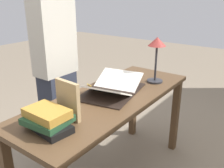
{
  "coord_description": "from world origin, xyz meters",
  "views": [
    {
      "loc": [
        1.37,
        1.02,
        1.5
      ],
      "look_at": [
        -0.05,
        -0.01,
        0.85
      ],
      "focal_mm": 40.0,
      "sensor_mm": 36.0,
      "label": 1
    }
  ],
  "objects_px": {
    "open_book": "(112,88)",
    "person_reader": "(56,69)",
    "book_standing_upright": "(68,100)",
    "coffee_mug": "(122,78)",
    "pencil": "(91,86)",
    "book_stack_tall": "(48,119)",
    "reading_lamp": "(157,49)"
  },
  "relations": [
    {
      "from": "reading_lamp",
      "to": "coffee_mug",
      "type": "bearing_deg",
      "value": -48.01
    },
    {
      "from": "open_book",
      "to": "reading_lamp",
      "type": "distance_m",
      "value": 0.51
    },
    {
      "from": "book_stack_tall",
      "to": "pencil",
      "type": "relative_size",
      "value": 2.21
    },
    {
      "from": "open_book",
      "to": "book_standing_upright",
      "type": "xyz_separation_m",
      "value": [
        0.5,
        0.04,
        0.09
      ]
    },
    {
      "from": "person_reader",
      "to": "open_book",
      "type": "bearing_deg",
      "value": -87.35
    },
    {
      "from": "coffee_mug",
      "to": "person_reader",
      "type": "distance_m",
      "value": 0.59
    },
    {
      "from": "open_book",
      "to": "book_stack_tall",
      "type": "bearing_deg",
      "value": -7.69
    },
    {
      "from": "book_standing_upright",
      "to": "person_reader",
      "type": "distance_m",
      "value": 0.79
    },
    {
      "from": "coffee_mug",
      "to": "pencil",
      "type": "bearing_deg",
      "value": -34.13
    },
    {
      "from": "book_standing_upright",
      "to": "person_reader",
      "type": "height_order",
      "value": "person_reader"
    },
    {
      "from": "open_book",
      "to": "person_reader",
      "type": "relative_size",
      "value": 0.35
    },
    {
      "from": "book_standing_upright",
      "to": "reading_lamp",
      "type": "xyz_separation_m",
      "value": [
        -0.91,
        0.12,
        0.17
      ]
    },
    {
      "from": "open_book",
      "to": "person_reader",
      "type": "distance_m",
      "value": 0.6
    },
    {
      "from": "coffee_mug",
      "to": "pencil",
      "type": "height_order",
      "value": "coffee_mug"
    },
    {
      "from": "book_stack_tall",
      "to": "book_standing_upright",
      "type": "relative_size",
      "value": 1.27
    },
    {
      "from": "reading_lamp",
      "to": "coffee_mug",
      "type": "relative_size",
      "value": 3.66
    },
    {
      "from": "reading_lamp",
      "to": "coffee_mug",
      "type": "distance_m",
      "value": 0.38
    },
    {
      "from": "book_standing_upright",
      "to": "person_reader",
      "type": "bearing_deg",
      "value": -122.19
    },
    {
      "from": "book_standing_upright",
      "to": "reading_lamp",
      "type": "distance_m",
      "value": 0.93
    },
    {
      "from": "open_book",
      "to": "book_stack_tall",
      "type": "relative_size",
      "value": 1.96
    },
    {
      "from": "book_standing_upright",
      "to": "book_stack_tall",
      "type": "bearing_deg",
      "value": 4.23
    },
    {
      "from": "book_standing_upright",
      "to": "reading_lamp",
      "type": "bearing_deg",
      "value": 176.81
    },
    {
      "from": "book_standing_upright",
      "to": "pencil",
      "type": "xyz_separation_m",
      "value": [
        -0.49,
        -0.24,
        -0.12
      ]
    },
    {
      "from": "book_standing_upright",
      "to": "pencil",
      "type": "relative_size",
      "value": 1.74
    },
    {
      "from": "coffee_mug",
      "to": "person_reader",
      "type": "xyz_separation_m",
      "value": [
        0.24,
        -0.54,
        0.04
      ]
    },
    {
      "from": "reading_lamp",
      "to": "coffee_mug",
      "type": "height_order",
      "value": "reading_lamp"
    },
    {
      "from": "book_stack_tall",
      "to": "person_reader",
      "type": "xyz_separation_m",
      "value": [
        -0.63,
        -0.63,
        0.02
      ]
    },
    {
      "from": "open_book",
      "to": "coffee_mug",
      "type": "relative_size",
      "value": 5.71
    },
    {
      "from": "pencil",
      "to": "person_reader",
      "type": "height_order",
      "value": "person_reader"
    },
    {
      "from": "person_reader",
      "to": "reading_lamp",
      "type": "bearing_deg",
      "value": -60.17
    },
    {
      "from": "book_stack_tall",
      "to": "book_standing_upright",
      "type": "distance_m",
      "value": 0.17
    },
    {
      "from": "open_book",
      "to": "pencil",
      "type": "xyz_separation_m",
      "value": [
        0.01,
        -0.2,
        -0.03
      ]
    }
  ]
}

